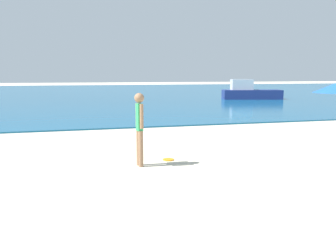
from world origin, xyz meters
TOP-DOWN VIEW (x-y plane):
  - water at (0.00, 43.01)m, footprint 160.00×60.00m
  - person_standing at (-1.46, 7.20)m, footprint 0.23×0.39m
  - frisbee at (-0.66, 7.58)m, footprint 0.28×0.28m
  - boat_near at (11.73, 26.66)m, footprint 5.19×2.74m

SIDE VIEW (x-z plane):
  - frisbee at x=-0.66m, z-range 0.00..0.03m
  - water at x=0.00m, z-range 0.00..0.06m
  - boat_near at x=11.73m, z-range -0.20..1.48m
  - person_standing at x=-1.46m, z-range 0.12..1.83m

